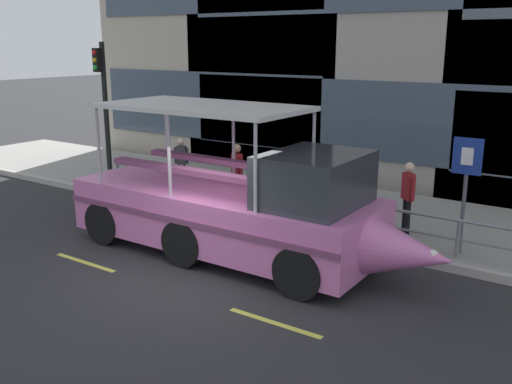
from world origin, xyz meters
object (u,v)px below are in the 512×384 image
(pedestrian_near_bow, at_px, (408,191))
(pedestrian_near_stern, at_px, (181,158))
(pedestrian_mid_left, at_px, (331,179))
(parking_sign, at_px, (466,176))
(duck_tour_boat, at_px, (241,209))
(traffic_light_pole, at_px, (104,99))
(pedestrian_mid_right, at_px, (237,169))

(pedestrian_near_bow, relative_size, pedestrian_near_stern, 1.11)
(pedestrian_near_stern, bearing_deg, pedestrian_mid_left, 1.82)
(parking_sign, height_order, duck_tour_boat, duck_tour_boat)
(traffic_light_pole, height_order, duck_tour_boat, traffic_light_pole)
(parking_sign, relative_size, pedestrian_near_bow, 1.44)
(traffic_light_pole, bearing_deg, pedestrian_mid_right, 0.73)
(traffic_light_pole, height_order, pedestrian_near_bow, traffic_light_pole)
(parking_sign, bearing_deg, pedestrian_near_stern, 173.98)
(pedestrian_mid_right, distance_m, pedestrian_near_stern, 2.59)
(pedestrian_near_bow, xyz_separation_m, pedestrian_mid_left, (-2.26, 0.54, -0.11))
(traffic_light_pole, bearing_deg, pedestrian_near_stern, 13.49)
(pedestrian_mid_left, xyz_separation_m, pedestrian_near_stern, (-5.03, -0.16, 0.01))
(pedestrian_near_bow, distance_m, pedestrian_mid_left, 2.33)
(parking_sign, xyz_separation_m, duck_tour_boat, (-4.02, -2.40, -0.80))
(duck_tour_boat, bearing_deg, pedestrian_mid_left, 83.83)
(pedestrian_mid_left, height_order, pedestrian_mid_right, pedestrian_mid_right)
(pedestrian_near_stern, bearing_deg, pedestrian_mid_right, -12.60)
(pedestrian_near_bow, xyz_separation_m, pedestrian_near_stern, (-7.29, 0.38, -0.10))
(pedestrian_mid_right, bearing_deg, duck_tour_boat, -52.30)
(parking_sign, bearing_deg, duck_tour_boat, -149.16)
(duck_tour_boat, height_order, pedestrian_near_stern, duck_tour_boat)
(traffic_light_pole, bearing_deg, pedestrian_near_bow, 1.42)
(traffic_light_pole, relative_size, pedestrian_mid_left, 2.85)
(duck_tour_boat, distance_m, pedestrian_mid_right, 3.48)
(pedestrian_near_bow, bearing_deg, parking_sign, -20.97)
(duck_tour_boat, relative_size, pedestrian_near_stern, 5.57)
(traffic_light_pole, xyz_separation_m, duck_tour_boat, (7.27, -2.69, -1.75))
(duck_tour_boat, xyz_separation_m, pedestrian_near_stern, (-4.65, 3.32, 0.04))
(pedestrian_mid_right, bearing_deg, parking_sign, -3.27)
(pedestrian_near_stern, bearing_deg, traffic_light_pole, -166.51)
(duck_tour_boat, bearing_deg, pedestrian_near_stern, 144.51)
(parking_sign, relative_size, duck_tour_boat, 0.29)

